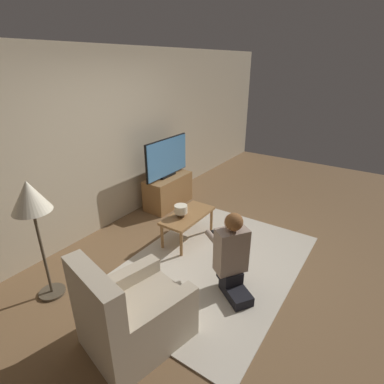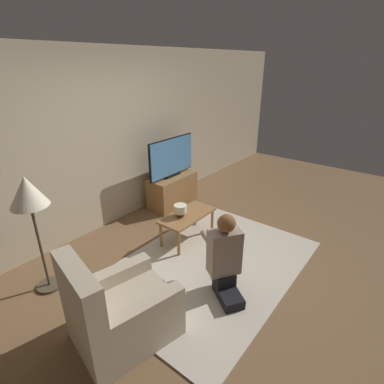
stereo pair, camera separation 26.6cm
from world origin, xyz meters
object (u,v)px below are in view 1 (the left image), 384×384
coffee_table (188,218)px  floor_lamp (31,202)px  tv (167,158)px  table_lamp (181,210)px  armchair (133,317)px  person_kneeling (232,253)px

coffee_table → floor_lamp: bearing=160.3°
tv → table_lamp: tv is taller
tv → armchair: (-2.44, -1.53, -0.59)m
coffee_table → table_lamp: (-0.10, 0.04, 0.15)m
tv → floor_lamp: bearing=-172.7°
floor_lamp → table_lamp: bearing=-19.5°
coffee_table → floor_lamp: 2.02m
tv → coffee_table: size_ratio=1.23×
tv → coffee_table: bearing=-128.2°
tv → table_lamp: (-0.85, -0.91, -0.37)m
coffee_table → person_kneeling: (-0.59, -0.98, 0.13)m
coffee_table → armchair: (-1.69, -0.58, -0.07)m
armchair → table_lamp: 1.72m
armchair → person_kneeling: (1.10, -0.41, 0.20)m
tv → armchair: bearing=-148.0°
coffee_table → armchair: bearing=-161.2°
coffee_table → armchair: 1.79m
armchair → table_lamp: bearing=-56.0°
armchair → table_lamp: armchair is taller
person_kneeling → armchair: bearing=14.4°
armchair → floor_lamp: bearing=15.8°
tv → person_kneeling: (-1.34, -1.93, -0.39)m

